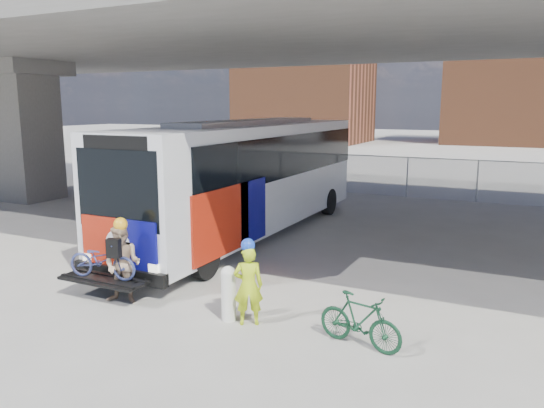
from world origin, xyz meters
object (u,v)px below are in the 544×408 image
Objects in this scene: cyclist_hivis at (248,283)px; cyclist_tan at (122,263)px; bike_parked at (360,321)px; bus at (250,170)px; bollard at (228,291)px.

cyclist_tan is (-2.93, -0.17, 0.06)m from cyclist_hivis.
bus is at bearing 53.87° from bike_parked.
bollard is 2.51m from cyclist_tan.
cyclist_hivis is at bearing -61.70° from bus.
bus is 8.61m from bike_parked.
cyclist_hivis is 0.92× the size of cyclist_tan.
bollard is at bearing -64.88° from bus.
cyclist_hivis is at bearing 102.36° from bike_parked.
cyclist_tan is 1.16× the size of bike_parked.
bollard is 0.68× the size of bike_parked.
bus reaches higher than bike_parked.
cyclist_hivis is 2.94m from cyclist_tan.
cyclist_hivis is at bearing 0.00° from bollard.
bollard reaches higher than bike_parked.
bike_parked is (5.13, 0.17, -0.39)m from cyclist_tan.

